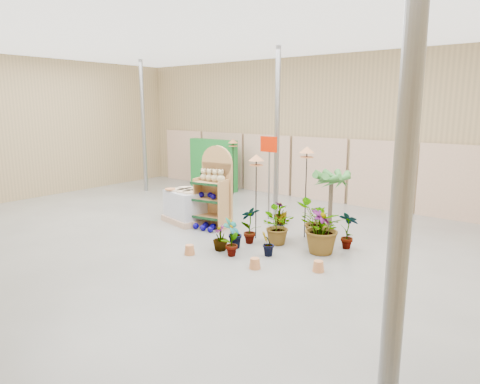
% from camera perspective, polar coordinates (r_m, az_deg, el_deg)
% --- Properties ---
extents(room, '(15.20, 12.10, 4.70)m').
position_cam_1_polar(room, '(9.54, -3.63, 6.82)').
color(room, slate).
rests_on(room, ground).
extents(display_shelf, '(0.93, 0.67, 2.02)m').
position_cam_1_polar(display_shelf, '(10.61, -3.38, 0.26)').
color(display_shelf, '#AF7E49').
rests_on(display_shelf, ground).
extents(teddy_bears, '(0.75, 0.20, 0.32)m').
position_cam_1_polar(teddy_bears, '(10.46, -3.63, 2.09)').
color(teddy_bears, tan).
rests_on(teddy_bears, display_shelf).
extents(gazing_balls_shelf, '(0.74, 0.25, 0.14)m').
position_cam_1_polar(gazing_balls_shelf, '(10.55, -3.78, -0.51)').
color(gazing_balls_shelf, '#070168').
rests_on(gazing_balls_shelf, display_shelf).
extents(gazing_balls_floor, '(0.63, 0.39, 0.15)m').
position_cam_1_polar(gazing_balls_floor, '(10.49, -4.61, -4.66)').
color(gazing_balls_floor, '#070168').
rests_on(gazing_balls_floor, ground).
extents(pallet_stack, '(1.35, 1.20, 0.86)m').
position_cam_1_polar(pallet_stack, '(11.19, -6.94, -1.86)').
color(pallet_stack, tan).
rests_on(pallet_stack, ground).
extents(charcoal_planters, '(0.50, 0.50, 1.00)m').
position_cam_1_polar(charcoal_planters, '(13.03, -3.72, 0.46)').
color(charcoal_planters, black).
rests_on(charcoal_planters, ground).
extents(trellis_stock, '(2.00, 0.30, 1.80)m').
position_cam_1_polar(trellis_stock, '(15.39, -3.57, 3.67)').
color(trellis_stock, '#187429').
rests_on(trellis_stock, ground).
extents(offer_sign, '(0.50, 0.08, 2.20)m').
position_cam_1_polar(offer_sign, '(11.18, 3.87, 4.18)').
color(offer_sign, gray).
rests_on(offer_sign, ground).
extents(bird_table_front, '(0.34, 0.34, 1.93)m').
position_cam_1_polar(bird_table_front, '(9.45, 2.18, 4.21)').
color(bird_table_front, black).
rests_on(bird_table_front, ground).
extents(bird_table_right, '(0.34, 0.34, 2.09)m').
position_cam_1_polar(bird_table_right, '(9.64, 8.91, 5.15)').
color(bird_table_right, black).
rests_on(bird_table_right, ground).
extents(bird_table_back, '(0.34, 0.34, 1.89)m').
position_cam_1_polar(bird_table_back, '(14.37, -0.93, 6.56)').
color(bird_table_back, black).
rests_on(bird_table_back, ground).
extents(palm, '(0.70, 0.70, 1.60)m').
position_cam_1_polar(palm, '(10.08, 12.11, 1.92)').
color(palm, brown).
rests_on(palm, ground).
extents(potted_plant_0, '(0.45, 0.52, 0.84)m').
position_cam_1_polar(potted_plant_0, '(9.40, 1.35, -4.36)').
color(potted_plant_0, '#387E33').
rests_on(potted_plant_0, ground).
extents(potted_plant_1, '(0.36, 0.41, 0.65)m').
position_cam_1_polar(potted_plant_1, '(9.08, -0.84, -5.54)').
color(potted_plant_1, '#387E33').
rests_on(potted_plant_1, ground).
extents(potted_plant_2, '(0.79, 0.70, 0.82)m').
position_cam_1_polar(potted_plant_2, '(9.38, 4.75, -4.51)').
color(potted_plant_2, '#387E33').
rests_on(potted_plant_2, ground).
extents(potted_plant_3, '(0.62, 0.62, 0.92)m').
position_cam_1_polar(potted_plant_3, '(8.88, 10.64, -5.25)').
color(potted_plant_3, '#387E33').
rests_on(potted_plant_3, ground).
extents(potted_plant_4, '(0.47, 0.35, 0.81)m').
position_cam_1_polar(potted_plant_4, '(9.32, 14.20, -4.95)').
color(potted_plant_4, '#387E33').
rests_on(potted_plant_4, ground).
extents(potted_plant_5, '(0.44, 0.46, 0.65)m').
position_cam_1_polar(potted_plant_5, '(9.78, 5.32, -4.35)').
color(potted_plant_5, '#387E33').
rests_on(potted_plant_5, ground).
extents(potted_plant_6, '(0.72, 0.82, 0.87)m').
position_cam_1_polar(potted_plant_6, '(9.72, 10.10, -3.92)').
color(potted_plant_6, '#387E33').
rests_on(potted_plant_6, ground).
extents(potted_plant_7, '(0.44, 0.44, 0.56)m').
position_cam_1_polar(potted_plant_7, '(8.98, -2.64, -6.07)').
color(potted_plant_7, '#387E33').
rests_on(potted_plant_7, ground).
extents(potted_plant_8, '(0.32, 0.44, 0.79)m').
position_cam_1_polar(potted_plant_8, '(8.59, -1.17, -6.07)').
color(potted_plant_8, '#387E33').
rests_on(potted_plant_8, ground).
extents(potted_plant_9, '(0.24, 0.29, 0.52)m').
position_cam_1_polar(potted_plant_9, '(8.65, 3.69, -6.91)').
color(potted_plant_9, '#387E33').
rests_on(potted_plant_9, ground).
extents(potted_plant_10, '(0.92, 1.05, 1.13)m').
position_cam_1_polar(potted_plant_10, '(8.83, 10.82, -4.65)').
color(potted_plant_10, '#387E33').
rests_on(potted_plant_10, ground).
extents(potted_plant_11, '(0.43, 0.43, 0.60)m').
position_cam_1_polar(potted_plant_11, '(10.92, 5.38, -2.80)').
color(potted_plant_11, '#387E33').
rests_on(potted_plant_11, ground).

